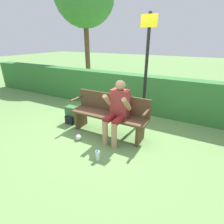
% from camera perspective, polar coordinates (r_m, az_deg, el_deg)
% --- Properties ---
extents(ground_plane, '(40.00, 40.00, 0.00)m').
position_cam_1_polar(ground_plane, '(3.94, -1.24, -7.06)').
color(ground_plane, '#668E4C').
extents(hedge_back, '(12.00, 0.41, 1.04)m').
position_cam_1_polar(hedge_back, '(5.09, 7.78, 6.21)').
color(hedge_back, '#337033').
rests_on(hedge_back, ground).
extents(park_bench, '(1.72, 0.44, 0.87)m').
position_cam_1_polar(park_bench, '(3.77, -0.85, -0.55)').
color(park_bench, '#513823').
rests_on(park_bench, ground).
extents(person_seated, '(0.49, 0.61, 1.23)m').
position_cam_1_polar(person_seated, '(3.47, 1.83, 1.14)').
color(person_seated, '#993333').
rests_on(person_seated, ground).
extents(backpack, '(0.30, 0.25, 0.42)m').
position_cam_1_polar(backpack, '(4.47, -12.99, -0.97)').
color(backpack, '#336638').
rests_on(backpack, ground).
extents(water_bottle, '(0.07, 0.07, 0.21)m').
position_cam_1_polar(water_bottle, '(3.12, -4.70, -14.02)').
color(water_bottle, silver).
rests_on(water_bottle, ground).
extents(signpost, '(0.35, 0.09, 2.47)m').
position_cam_1_polar(signpost, '(4.08, 11.10, 14.33)').
color(signpost, black).
rests_on(signpost, ground).
extents(litter_crumple, '(0.12, 0.12, 0.12)m').
position_cam_1_polar(litter_crumple, '(3.75, -10.90, -8.13)').
color(litter_crumple, silver).
rests_on(litter_crumple, ground).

